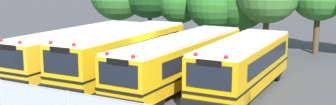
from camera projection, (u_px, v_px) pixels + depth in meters
ground_plane at (154, 80)px, 23.56m from camera, size 160.00×160.00×0.00m
school_bus_0 at (79, 48)px, 25.38m from camera, size 2.46×10.68×2.60m
school_bus_1 at (124, 52)px, 23.89m from camera, size 2.66×10.67×2.75m
school_bus_2 at (181, 59)px, 22.45m from camera, size 2.64×11.51×2.57m
school_bus_3 at (243, 63)px, 21.10m from camera, size 2.54×9.41×2.65m
tree_2 at (179, 2)px, 34.21m from camera, size 3.55×3.55×5.28m
tree_3 at (212, 4)px, 32.16m from camera, size 3.93×3.93×5.45m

